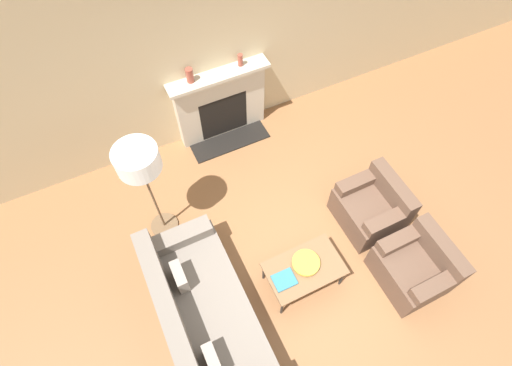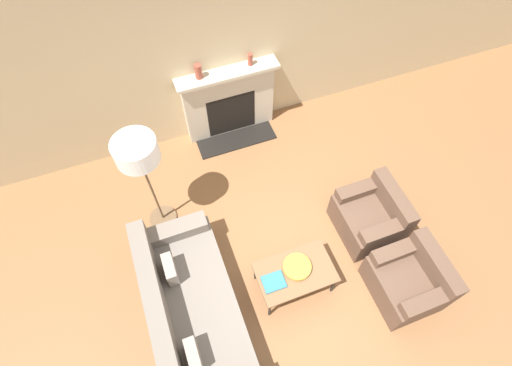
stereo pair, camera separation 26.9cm
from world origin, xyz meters
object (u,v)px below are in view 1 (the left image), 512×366
mantel_vase_left (190,75)px  armchair_far (371,208)px  book (284,280)px  mantel_vase_center_left (240,60)px  fireplace (221,105)px  bowl (306,263)px  coffee_table (304,269)px  couch (204,319)px  armchair_near (415,267)px  floor_lamp (139,165)px

mantel_vase_left → armchair_far: bearing=-56.8°
book → mantel_vase_left: (-0.00, 2.81, 0.85)m
armchair_far → mantel_vase_left: 3.03m
armchair_far → mantel_vase_left: bearing=-146.8°
armchair_far → mantel_vase_center_left: 2.71m
fireplace → mantel_vase_center_left: (0.35, 0.01, 0.70)m
fireplace → bowl: fireplace is taller
coffee_table → mantel_vase_left: 2.94m
armchair_far → book: bearing=-75.1°
mantel_vase_center_left → armchair_far: bearing=-71.1°
armchair_far → couch: bearing=-81.6°
bowl → book: (-0.33, -0.07, -0.02)m
armchair_near → bowl: bearing=-115.2°
coffee_table → fireplace: bearing=87.9°
bowl → fireplace: bearing=88.6°
armchair_near → armchair_far: (0.00, 0.93, 0.00)m
fireplace → couch: 3.11m
fireplace → armchair_far: fireplace is taller
couch → floor_lamp: size_ratio=1.31×
book → bowl: bearing=12.5°
couch → mantel_vase_left: (1.01, 2.77, 1.01)m
coffee_table → armchair_far: bearing=17.0°
armchair_far → floor_lamp: 3.06m
fireplace → armchair_near: size_ratio=1.81×
fireplace → armchair_far: bearing=-63.8°
mantel_vase_left → floor_lamp: bearing=-129.4°
book → coffee_table: bearing=6.3°
bowl → floor_lamp: size_ratio=0.20×
couch → book: couch is taller
armchair_far → book: size_ratio=3.12×
book → floor_lamp: 2.12m
bowl → book: 0.33m
armchair_far → coffee_table: bearing=-73.0°
couch → mantel_vase_center_left: size_ratio=12.15×
armchair_far → armchair_near: bearing=-0.0°
armchair_near → floor_lamp: (-2.60, 2.06, 1.15)m
couch → mantel_vase_left: size_ratio=10.32×
bowl → mantel_vase_center_left: (0.42, 2.74, 0.81)m
fireplace → mantel_vase_center_left: 0.79m
fireplace → mantel_vase_left: mantel_vase_left is taller
armchair_near → book: bearing=-108.3°
armchair_far → floor_lamp: (-2.60, 1.13, 1.15)m
couch → book: bearing=-92.1°
book → mantel_vase_center_left: mantel_vase_center_left is taller
floor_lamp → fireplace: bearing=41.1°
book → mantel_vase_center_left: bearing=76.2°
floor_lamp → mantel_vase_left: size_ratio=7.88×
fireplace → floor_lamp: size_ratio=0.88×
floor_lamp → mantel_vase_center_left: size_ratio=9.27×
mantel_vase_left → mantel_vase_center_left: bearing=0.0°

